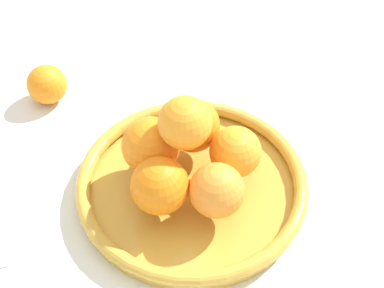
{
  "coord_description": "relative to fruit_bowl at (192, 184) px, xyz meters",
  "views": [
    {
      "loc": [
        0.35,
        0.31,
        0.6
      ],
      "look_at": [
        0.0,
        0.0,
        0.1
      ],
      "focal_mm": 50.0,
      "sensor_mm": 36.0,
      "label": 1
    }
  ],
  "objects": [
    {
      "name": "ground_plane",
      "position": [
        0.0,
        0.0,
        -0.02
      ],
      "size": [
        4.0,
        4.0,
        0.0
      ],
      "primitive_type": "plane",
      "color": "silver"
    },
    {
      "name": "fruit_bowl",
      "position": [
        0.0,
        0.0,
        0.0
      ],
      "size": [
        0.32,
        0.32,
        0.03
      ],
      "color": "gold",
      "rests_on": "ground_plane"
    },
    {
      "name": "orange_pile",
      "position": [
        0.0,
        -0.01,
        0.06
      ],
      "size": [
        0.18,
        0.19,
        0.13
      ],
      "color": "orange",
      "rests_on": "fruit_bowl"
    },
    {
      "name": "stray_orange",
      "position": [
        0.01,
        -0.3,
        0.02
      ],
      "size": [
        0.06,
        0.06,
        0.06
      ],
      "primitive_type": "sphere",
      "color": "orange",
      "rests_on": "ground_plane"
    }
  ]
}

